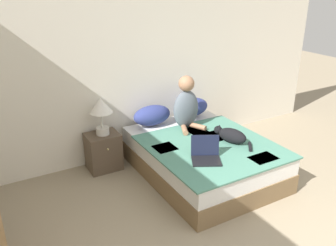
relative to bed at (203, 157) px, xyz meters
name	(u,v)px	position (x,y,z in m)	size (l,w,h in m)	color
wall_back	(152,64)	(-0.18, 1.02, 1.04)	(5.98, 0.05, 2.55)	silver
bed	(203,157)	(0.00, 0.00, 0.00)	(1.47, 1.90, 0.48)	brown
pillow_near	(152,115)	(-0.32, 0.78, 0.38)	(0.55, 0.30, 0.28)	navy
pillow_far	(191,107)	(0.32, 0.78, 0.38)	(0.55, 0.30, 0.28)	navy
person_sitting	(186,105)	(0.04, 0.47, 0.56)	(0.38, 0.37, 0.72)	slate
cat_tabby	(231,135)	(0.27, -0.22, 0.34)	(0.32, 0.57, 0.18)	black
laptop_open	(206,155)	(-0.27, -0.43, 0.30)	(0.42, 0.41, 0.25)	black
nightstand	(103,151)	(-1.06, 0.78, 0.01)	(0.42, 0.37, 0.50)	brown
table_lamp	(101,109)	(-1.05, 0.77, 0.61)	(0.29, 0.29, 0.49)	beige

